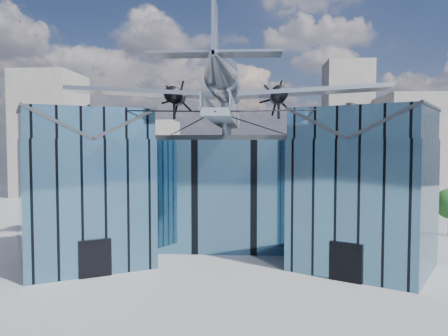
{
  "coord_description": "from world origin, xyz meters",
  "views": [
    {
      "loc": [
        2.13,
        -33.47,
        9.06
      ],
      "look_at": [
        0.0,
        2.0,
        7.2
      ],
      "focal_mm": 35.0,
      "sensor_mm": 36.0,
      "label": 1
    }
  ],
  "objects": [
    {
      "name": "bg_towers",
      "position": [
        1.45,
        50.49,
        10.01
      ],
      "size": [
        77.0,
        24.5,
        26.0
      ],
      "color": "gray",
      "rests_on": "ground"
    },
    {
      "name": "ground_plane",
      "position": [
        0.0,
        0.0,
        0.0
      ],
      "size": [
        120.0,
        120.0,
        0.0
      ],
      "primitive_type": "plane",
      "color": "gray"
    },
    {
      "name": "museum",
      "position": [
        0.0,
        5.82,
        5.54
      ],
      "size": [
        32.88,
        24.5,
        17.6
      ],
      "color": "teal",
      "rests_on": "ground"
    }
  ]
}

